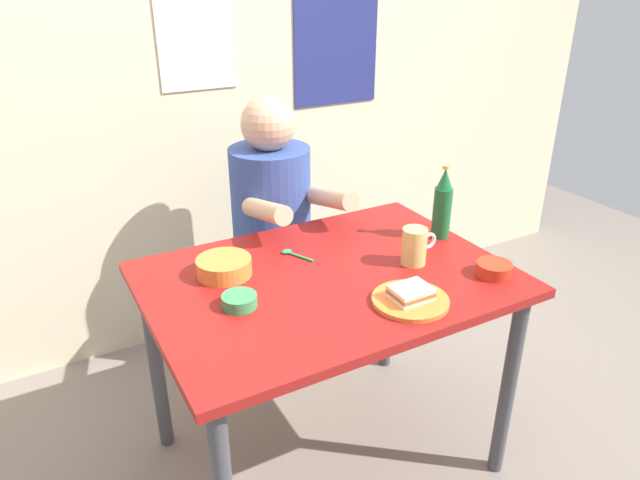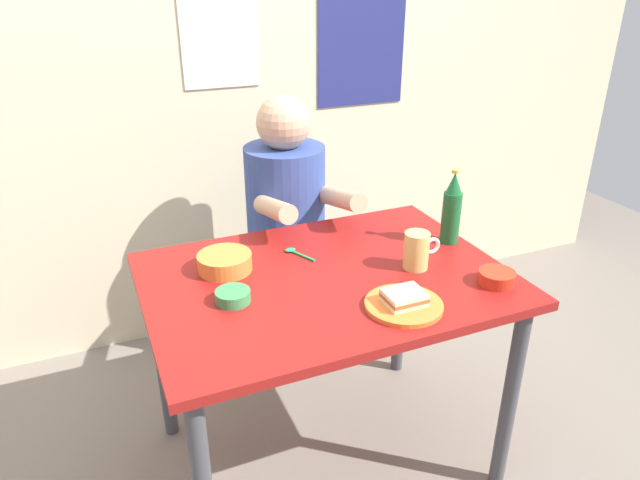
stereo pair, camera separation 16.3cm
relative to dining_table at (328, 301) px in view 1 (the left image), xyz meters
name	(u,v)px [view 1 (the left image)]	position (x,y,z in m)	size (l,w,h in m)	color
ground_plane	(327,454)	(0.00, 0.00, -0.65)	(6.00, 6.00, 0.00)	slate
wall_back	(203,48)	(0.00, 1.05, 0.65)	(4.40, 0.09, 2.60)	beige
dining_table	(328,301)	(0.00, 0.00, 0.00)	(1.10, 0.80, 0.74)	maroon
stool	(274,288)	(0.10, 0.63, -0.30)	(0.34, 0.34, 0.45)	#4C4C51
person_seated	(272,199)	(0.10, 0.62, 0.12)	(0.33, 0.56, 0.72)	#33478C
plate_orange	(410,300)	(0.13, -0.25, 0.10)	(0.22, 0.22, 0.01)	orange
sandwich	(411,293)	(0.13, -0.25, 0.13)	(0.11, 0.09, 0.04)	beige
beer_mug	(415,246)	(0.28, -0.06, 0.15)	(0.13, 0.08, 0.12)	#D1BC66
beer_bottle	(443,205)	(0.49, 0.06, 0.21)	(0.06, 0.06, 0.26)	#19602D
dip_bowl_green	(239,300)	(-0.31, -0.04, 0.11)	(0.10, 0.10, 0.03)	#388C4C
soup_bowl_orange	(224,266)	(-0.28, 0.16, 0.12)	(0.17, 0.17, 0.05)	orange
sauce_bowl_chili	(494,268)	(0.45, -0.24, 0.12)	(0.11, 0.11, 0.04)	red
spoon	(292,253)	(-0.03, 0.18, 0.10)	(0.07, 0.11, 0.01)	#26A559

